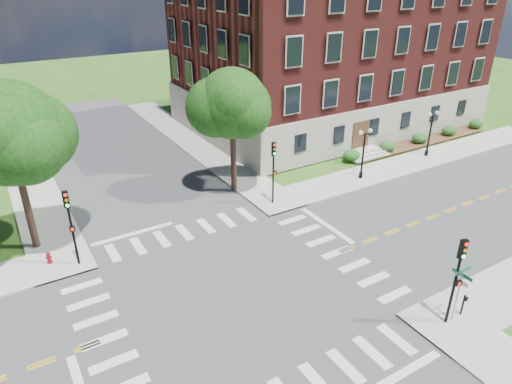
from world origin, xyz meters
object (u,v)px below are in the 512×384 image
traffic_signal_ne (274,165)px  twin_lamp_west (363,151)px  street_sign_pole (460,284)px  push_button_post (463,304)px  traffic_signal_se (458,272)px  fire_hydrant (49,258)px  twin_lamp_east (430,131)px  traffic_signal_nw (70,219)px

traffic_signal_ne → twin_lamp_west: size_ratio=1.13×
street_sign_pole → push_button_post: (0.72, -0.00, -1.51)m
traffic_signal_se → street_sign_pole: 0.96m
push_button_post → fire_hydrant: 23.24m
push_button_post → traffic_signal_se: bearing=178.6°
push_button_post → twin_lamp_east: bearing=44.6°
twin_lamp_west → twin_lamp_east: same height
street_sign_pole → push_button_post: street_sign_pole is taller
traffic_signal_se → twin_lamp_east: size_ratio=1.13×
traffic_signal_se → twin_lamp_east: traffic_signal_se is taller
twin_lamp_west → fire_hydrant: size_ratio=5.64×
traffic_signal_se → twin_lamp_west: size_ratio=1.13×
traffic_signal_ne → push_button_post: traffic_signal_ne is taller
street_sign_pole → traffic_signal_nw: bearing=135.5°
traffic_signal_ne → fire_hydrant: size_ratio=6.40×
traffic_signal_se → traffic_signal_nw: same height
traffic_signal_se → twin_lamp_west: (8.43, 15.24, -0.66)m
street_sign_pole → twin_lamp_west: bearing=62.3°
twin_lamp_west → traffic_signal_ne: bearing=179.7°
traffic_signal_ne → street_sign_pole: 15.36m
twin_lamp_west → street_sign_pole: 17.25m
traffic_signal_nw → fire_hydrant: bearing=146.4°
traffic_signal_se → fire_hydrant: 22.57m
traffic_signal_se → twin_lamp_west: bearing=61.1°
twin_lamp_east → fire_hydrant: twin_lamp_east is taller
traffic_signal_se → twin_lamp_west: 17.43m
twin_lamp_east → fire_hydrant: bearing=-179.7°
traffic_signal_se → twin_lamp_east: (17.22, 15.84, -0.66)m
traffic_signal_nw → push_button_post: size_ratio=4.00×
twin_lamp_east → push_button_post: (-16.11, -15.86, -1.73)m
traffic_signal_se → traffic_signal_ne: same height
twin_lamp_west → traffic_signal_nw: bearing=-178.5°
traffic_signal_se → traffic_signal_nw: (-14.56, 14.66, 0.00)m
traffic_signal_ne → street_sign_pole: (0.74, -15.31, -0.88)m
twin_lamp_east → street_sign_pole: 23.13m
twin_lamp_east → push_button_post: size_ratio=3.53×
traffic_signal_se → street_sign_pole: bearing=-3.7°
twin_lamp_east → twin_lamp_west: bearing=-176.1°
traffic_signal_nw → street_sign_pole: traffic_signal_nw is taller
traffic_signal_se → traffic_signal_nw: bearing=134.8°
twin_lamp_east → fire_hydrant: 33.33m
push_button_post → traffic_signal_ne: bearing=95.5°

